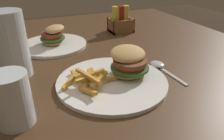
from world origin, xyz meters
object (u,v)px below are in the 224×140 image
Objects in this scene: beer_glass at (11,47)px; meal_plate_far at (54,41)px; spoon at (159,65)px; meal_plate_near at (118,74)px; juice_glass at (13,101)px; condiment_caddy at (121,22)px.

beer_glass is 0.73× the size of meal_plate_far.
meal_plate_near is at bearing 96.76° from spoon.
juice_glass is 1.04× the size of spoon.
meal_plate_far is at bearing -166.53° from condiment_caddy.
juice_glass is (-0.01, -0.22, -0.03)m from beer_glass.
spoon is 1.40× the size of condiment_caddy.
meal_plate_far is at bearing 55.11° from beer_glass.
meal_plate_far is 0.33m from condiment_caddy.
beer_glass reaches higher than meal_plate_far.
meal_plate_near is 0.16m from spoon.
condiment_caddy is at bearing 31.04° from beer_glass.
spoon is at bearing -15.88° from beer_glass.
meal_plate_far is at bearing 71.11° from juice_glass.
meal_plate_far is at bearing 37.26° from spoon.
juice_glass is at bearing -132.95° from condiment_caddy.
condiment_caddy is at bearing 64.49° from meal_plate_near.
meal_plate_near is 0.30m from beer_glass.
spoon is at bearing -49.35° from meal_plate_far.
meal_plate_near is at bearing -115.51° from condiment_caddy.
beer_glass is at bearing 70.72° from spoon.
meal_plate_far is (-0.27, 0.32, 0.02)m from spoon.
juice_glass is 0.66× the size of meal_plate_far.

